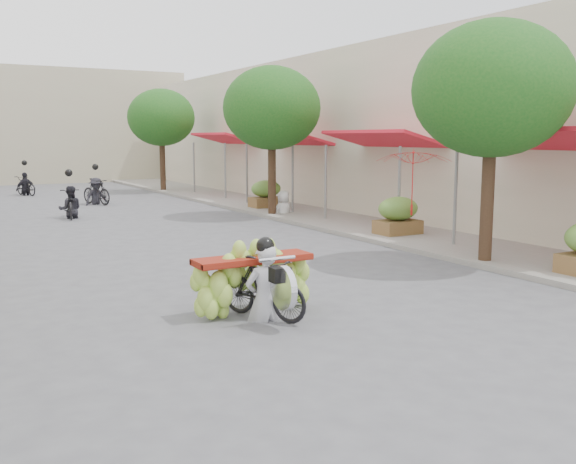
# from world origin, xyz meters

# --- Properties ---
(ground) EXTENTS (120.00, 120.00, 0.00)m
(ground) POSITION_xyz_m (0.00, 0.00, 0.00)
(ground) COLOR #58585D
(ground) RESTS_ON ground
(sidewalk_right) EXTENTS (4.00, 60.00, 0.12)m
(sidewalk_right) POSITION_xyz_m (7.00, 15.00, 0.06)
(sidewalk_right) COLOR gray
(sidewalk_right) RESTS_ON ground
(shophouse_row_right) EXTENTS (9.77, 40.00, 6.00)m
(shophouse_row_right) POSITION_xyz_m (11.99, 14.00, 3.00)
(shophouse_row_right) COLOR beige
(shophouse_row_right) RESTS_ON ground
(far_building) EXTENTS (20.00, 6.00, 7.00)m
(far_building) POSITION_xyz_m (0.00, 38.00, 3.50)
(far_building) COLOR #B2A88C
(far_building) RESTS_ON ground
(street_tree_near) EXTENTS (3.40, 3.40, 5.25)m
(street_tree_near) POSITION_xyz_m (5.40, 4.00, 3.78)
(street_tree_near) COLOR #3A2719
(street_tree_near) RESTS_ON ground
(street_tree_mid) EXTENTS (3.40, 3.40, 5.25)m
(street_tree_mid) POSITION_xyz_m (5.40, 14.00, 3.78)
(street_tree_mid) COLOR #3A2719
(street_tree_mid) RESTS_ON ground
(street_tree_far) EXTENTS (3.40, 3.40, 5.25)m
(street_tree_far) POSITION_xyz_m (5.40, 26.00, 3.78)
(street_tree_far) COLOR #3A2719
(street_tree_far) RESTS_ON ground
(produce_crate_mid) EXTENTS (1.20, 0.88, 1.16)m
(produce_crate_mid) POSITION_xyz_m (6.20, 8.00, 0.71)
(produce_crate_mid) COLOR brown
(produce_crate_mid) RESTS_ON ground
(produce_crate_far) EXTENTS (1.20, 0.88, 1.16)m
(produce_crate_far) POSITION_xyz_m (6.20, 16.00, 0.71)
(produce_crate_far) COLOR brown
(produce_crate_far) RESTS_ON ground
(banana_motorbike) EXTENTS (2.20, 1.83, 2.18)m
(banana_motorbike) POSITION_xyz_m (-0.76, 2.78, 0.72)
(banana_motorbike) COLOR black
(banana_motorbike) RESTS_ON ground
(market_umbrella) EXTENTS (2.37, 2.37, 1.80)m
(market_umbrella) POSITION_xyz_m (6.18, 7.37, 2.50)
(market_umbrella) COLOR red
(market_umbrella) RESTS_ON ground
(pedestrian) EXTENTS (0.83, 0.56, 1.58)m
(pedestrian) POSITION_xyz_m (5.87, 14.00, 0.91)
(pedestrian) COLOR silver
(pedestrian) RESTS_ON ground
(bg_motorbike_a) EXTENTS (0.94, 1.80, 1.95)m
(bg_motorbike_a) POSITION_xyz_m (-0.91, 17.10, 0.73)
(bg_motorbike_a) COLOR black
(bg_motorbike_a) RESTS_ON ground
(bg_motorbike_b) EXTENTS (1.19, 1.93, 1.95)m
(bg_motorbike_b) POSITION_xyz_m (0.94, 21.30, 0.83)
(bg_motorbike_b) COLOR black
(bg_motorbike_b) RESTS_ON ground
(bg_motorbike_c) EXTENTS (1.12, 1.75, 1.95)m
(bg_motorbike_c) POSITION_xyz_m (-1.05, 27.38, 0.79)
(bg_motorbike_c) COLOR black
(bg_motorbike_c) RESTS_ON ground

